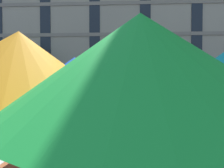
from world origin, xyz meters
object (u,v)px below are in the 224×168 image
at_px(pickup_black_midblock, 165,89).
at_px(street_tree_middle, 131,70).
at_px(pickup_black, 21,88).
at_px(street_tree_left, 29,58).
at_px(patio_umbrella, 130,71).
at_px(pickup_gray, 98,89).

xyz_separation_m(pickup_black_midblock, street_tree_middle, (-2.44, 3.28, 1.54)).
height_order(pickup_black, pickup_black_midblock, same).
relative_size(street_tree_left, patio_umbrella, 1.49).
bearing_deg(pickup_black_midblock, street_tree_left, 164.80).
distance_m(pickup_black, pickup_black_midblock, 11.24).
distance_m(pickup_gray, pickup_black_midblock, 5.10).
bearing_deg(pickup_gray, pickup_black, 180.00).
bearing_deg(street_tree_left, pickup_gray, -25.04).
bearing_deg(street_tree_middle, pickup_gray, -129.12).
bearing_deg(pickup_black, patio_umbrella, -57.91).
bearing_deg(patio_umbrella, pickup_black_midblock, 75.52).
bearing_deg(pickup_black, street_tree_middle, 20.42).
bearing_deg(pickup_gray, street_tree_left, 154.96).
bearing_deg(patio_umbrella, street_tree_middle, 86.99).
relative_size(pickup_black_midblock, patio_umbrella, 1.49).
bearing_deg(pickup_black, pickup_black_midblock, 0.00).
bearing_deg(pickup_black_midblock, patio_umbrella, -104.48).
height_order(pickup_black, patio_umbrella, pickup_black).
xyz_separation_m(pickup_gray, street_tree_middle, (2.67, 3.28, 1.54)).
bearing_deg(street_tree_middle, patio_umbrella, -93.01).
xyz_separation_m(street_tree_left, patio_umbrella, (8.92, -16.01, -1.88)).
height_order(pickup_black_midblock, street_tree_left, street_tree_left).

